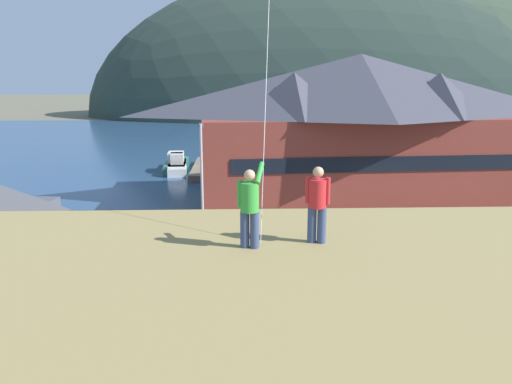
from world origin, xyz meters
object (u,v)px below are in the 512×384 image
moored_boat_inner_slip (177,165)px  parked_car_lone_by_shed (210,239)px  wharf_dock (208,169)px  person_companion (317,202)px  moored_boat_outer_mooring (240,167)px  person_kite_flyer (250,205)px  parked_car_front_row_red (376,283)px  harbor_lodge (359,123)px  parking_light_pole (202,174)px  moored_boat_wharfside (177,166)px  parked_car_mid_row_center (334,245)px

moored_boat_inner_slip → parked_car_lone_by_shed: 27.15m
wharf_dock → person_companion: (5.05, -42.04, 6.83)m
moored_boat_outer_mooring → person_kite_flyer: person_kite_flyer is taller
wharf_dock → person_kite_flyer: 43.03m
person_kite_flyer → moored_boat_outer_mooring: bearing=90.1°
moored_boat_inner_slip → parked_car_front_row_red: moored_boat_inner_slip is taller
harbor_lodge → moored_boat_inner_slip: 21.84m
wharf_dock → parked_car_front_row_red: (9.32, -32.54, 0.71)m
moored_boat_inner_slip → parking_light_pole: bearing=-79.2°
harbor_lodge → parked_car_lone_by_shed: 18.59m
harbor_lodge → parked_car_lone_by_shed: harbor_lodge is taller
parking_light_pole → person_companion: size_ratio=4.10×
moored_boat_wharfside → moored_boat_inner_slip: size_ratio=0.85×
moored_boat_inner_slip → person_companion: 43.92m
wharf_dock → moored_boat_wharfside: bearing=-172.3°
wharf_dock → parking_light_pole: 23.57m
wharf_dock → parking_light_pole: size_ratio=1.66×
wharf_dock → parking_light_pole: bearing=-87.4°
moored_boat_outer_mooring → parked_car_mid_row_center: size_ratio=1.66×
harbor_lodge → person_companion: bearing=-105.3°
moored_boat_inner_slip → parked_car_mid_row_center: (11.88, -28.04, 0.34)m
moored_boat_wharfside → parked_car_front_row_red: (12.59, -32.10, 0.34)m
parked_car_lone_by_shed → harbor_lodge: bearing=49.9°
harbor_lodge → wharf_dock: harbor_lodge is taller
moored_boat_inner_slip → person_kite_flyer: bearing=-80.7°
harbor_lodge → moored_boat_outer_mooring: harbor_lodge is taller
parked_car_mid_row_center → parked_car_lone_by_shed: bearing=168.4°
wharf_dock → parked_car_lone_by_shed: parked_car_lone_by_shed is taller
moored_boat_outer_mooring → moored_boat_inner_slip: size_ratio=0.97×
moored_boat_inner_slip → parked_car_mid_row_center: moored_boat_inner_slip is taller
harbor_lodge → parked_car_mid_row_center: (-4.76, -15.03, -5.21)m
person_kite_flyer → wharf_dock: bearing=94.8°
harbor_lodge → parking_light_pole: size_ratio=3.92×
harbor_lodge → moored_boat_wharfside: harbor_lodge is taller
harbor_lodge → person_kite_flyer: size_ratio=15.05×
moored_boat_outer_mooring → wharf_dock: bearing=159.5°
parking_light_pole → person_companion: 19.46m
parked_car_lone_by_shed → parked_car_mid_row_center: size_ratio=1.02×
moored_boat_outer_mooring → parked_car_lone_by_shed: 24.88m
wharf_dock → moored_boat_outer_mooring: 3.70m
parked_car_front_row_red → person_companion: 12.08m
moored_boat_outer_mooring → parked_car_mid_row_center: 26.66m
person_companion → person_kite_flyer: bearing=-169.3°
moored_boat_inner_slip → person_companion: bearing=-78.7°
harbor_lodge → wharf_dock: bearing=136.6°
person_kite_flyer → moored_boat_wharfside: bearing=99.2°
wharf_dock → person_kite_flyer: bearing=-85.2°
moored_boat_outer_mooring → person_companion: bearing=-87.7°
parking_light_pole → parked_car_lone_by_shed: bearing=-78.1°
wharf_dock → person_companion: 42.89m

